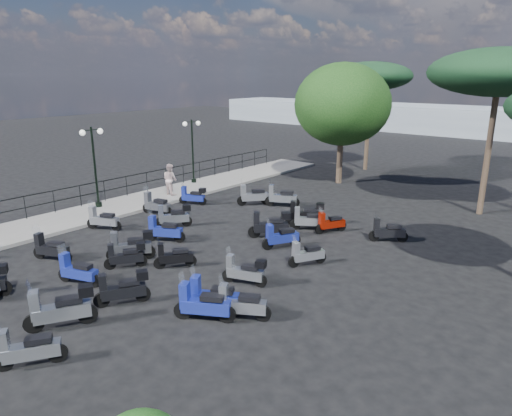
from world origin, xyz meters
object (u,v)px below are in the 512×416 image
Objects in this scene: scooter_22 at (281,237)px; scooter_27 at (245,271)px; scooter_9 at (164,230)px; scooter_18 at (28,350)px; scooter_4 at (253,196)px; scooter_21 at (270,225)px; scooter_20 at (123,289)px; pine_0 at (500,73)px; pedestrian_far at (170,179)px; scooter_29 at (388,231)px; lamp_post_2 at (193,147)px; scooter_19 at (61,309)px; scooter_25 at (240,305)px; scooter_30 at (203,305)px; scooter_1 at (51,249)px; scooter_14 at (131,246)px; scooter_28 at (307,254)px; scooter_16 at (330,223)px; scooter_11 at (281,197)px; scooter_15 at (174,257)px; scooter_5 at (193,196)px; scooter_13 at (77,271)px; scooter_23 at (306,214)px; scooter_26 at (213,297)px; lamp_post_1 at (94,162)px; broadleaf_tree at (342,104)px; pine_2 at (371,76)px; scooter_3 at (156,205)px; scooter_17 at (308,220)px; scooter_10 at (173,216)px.

scooter_22 reaches higher than scooter_27.
scooter_9 is 8.46m from scooter_18.
scooter_21 is (3.75, -3.33, 0.05)m from scooter_4.
scooter_20 is 18.52m from pine_0.
scooter_29 is at bearing -172.40° from pedestrian_far.
lamp_post_2 is 3.39m from pedestrian_far.
scooter_20 is (0.15, 1.81, -0.07)m from scooter_19.
scooter_25 reaches higher than scooter_27.
scooter_30 reaches higher than scooter_29.
scooter_1 is 1.01× the size of scooter_14.
scooter_27 is at bearing 103.86° from scooter_28.
scooter_16 is 2.43m from scooter_29.
scooter_25 is at bearing -176.56° from scooter_11.
scooter_25 is 16.38m from pine_0.
scooter_29 is at bearing -83.56° from scooter_15.
scooter_5 is 9.76m from scooter_13.
scooter_9 is 4.45m from scooter_13.
scooter_26 is (2.40, -8.30, -0.05)m from scooter_23.
scooter_13 is at bearing -11.01° from scooter_18.
lamp_post_2 is 2.57× the size of scooter_22.
broadleaf_tree reaches higher than lamp_post_1.
scooter_29 is (8.64, 9.69, -0.00)m from scooter_1.
scooter_21 is at bearing -34.80° from scooter_13.
pine_2 is at bearing -35.26° from scooter_5.
broadleaf_tree is 0.94× the size of pine_0.
scooter_25 reaches higher than scooter_15.
scooter_13 is (4.18, -6.51, -0.03)m from scooter_3.
scooter_5 is at bearing 60.58° from scooter_17.
broadleaf_tree reaches higher than scooter_9.
scooter_9 is (5.25, -4.77, -0.54)m from pedestrian_far.
lamp_post_1 is 2.78× the size of scooter_10.
scooter_16 is 11.41m from scooter_19.
scooter_26 is 0.50m from scooter_30.
scooter_17 is at bearing 69.64° from scooter_29.
scooter_3 is at bearing -41.74° from lamp_post_2.
scooter_22 is (7.31, 0.28, -0.02)m from scooter_3.
lamp_post_1 is 2.81× the size of scooter_5.
scooter_14 is at bearing 137.69° from scooter_4.
scooter_13 is 1.07× the size of scooter_25.
scooter_15 is at bearing -40.57° from scooter_20.
scooter_11 is (0.63, 7.15, 0.03)m from scooter_9.
scooter_25 is (2.78, -7.57, 0.00)m from scooter_17.
lamp_post_2 reaches higher than scooter_17.
lamp_post_1 reaches higher than scooter_16.
scooter_30 is (1.12, -8.64, 0.07)m from scooter_16.
pine_0 is at bearing -39.68° from scooter_25.
lamp_post_1 is 11.84m from scooter_16.
scooter_25 is (6.49, -2.64, -0.01)m from scooter_9.
scooter_11 is (7.11, -0.49, -1.84)m from lamp_post_2.
scooter_1 is at bearing -49.74° from lamp_post_2.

